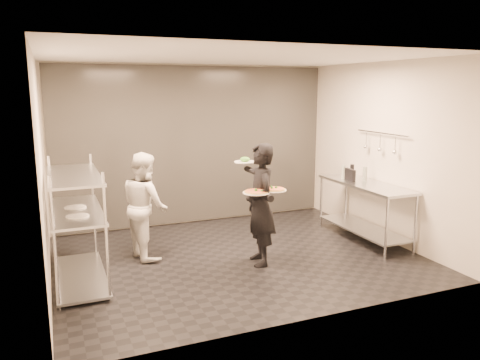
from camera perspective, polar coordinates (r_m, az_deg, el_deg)
name	(u,v)px	position (r m, az deg, el deg)	size (l,w,h in m)	color
room_shell	(210,151)	(7.57, -3.66, 3.59)	(5.00, 4.00, 2.80)	black
pass_rack	(77,221)	(6.15, -19.28, -4.79)	(0.60, 1.60, 1.50)	silver
prep_counter	(365,201)	(7.69, 14.94, -2.51)	(0.60, 1.80, 0.92)	silver
utensil_rail	(381,143)	(7.69, 16.76, 4.36)	(0.07, 1.20, 0.31)	silver
waiter	(260,205)	(6.36, 2.49, -3.02)	(0.61, 0.40, 1.67)	black
chef	(145,205)	(6.77, -11.49, -3.03)	(0.74, 0.57, 1.52)	silver
pizza_plate_near	(256,192)	(6.10, 2.00, -1.46)	(0.36, 0.36, 0.05)	white
pizza_plate_far	(275,189)	(6.19, 4.28, -1.16)	(0.30, 0.30, 0.05)	white
salad_plate	(245,161)	(6.48, 0.61, 2.39)	(0.30, 0.30, 0.07)	white
pos_monitor	(350,175)	(7.74, 13.28, 0.62)	(0.05, 0.27, 0.19)	black
bottle_green	(343,172)	(7.91, 12.47, 0.97)	(0.06, 0.06, 0.22)	gray
bottle_clear	(365,174)	(7.82, 14.98, 0.74)	(0.07, 0.07, 0.22)	gray
bottle_dark	(352,171)	(8.00, 13.49, 1.06)	(0.07, 0.07, 0.23)	black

